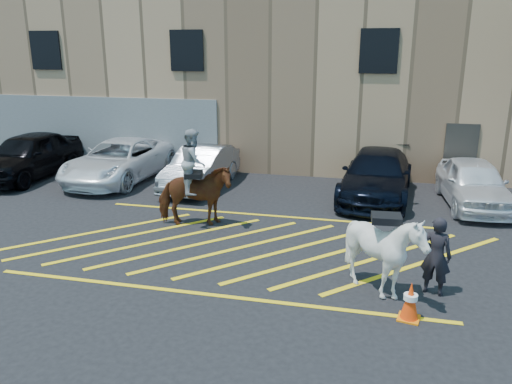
% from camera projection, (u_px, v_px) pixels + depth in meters
% --- Properties ---
extents(ground, '(90.00, 90.00, 0.00)m').
position_uv_depth(ground, '(245.00, 243.00, 12.56)').
color(ground, black).
rests_on(ground, ground).
extents(car_black_suv, '(2.09, 5.01, 1.69)m').
position_uv_depth(car_black_suv, '(28.00, 155.00, 18.59)').
color(car_black_suv, black).
rests_on(car_black_suv, ground).
extents(car_white_pickup, '(2.70, 5.41, 1.47)m').
position_uv_depth(car_white_pickup, '(120.00, 160.00, 18.27)').
color(car_white_pickup, white).
rests_on(car_white_pickup, ground).
extents(car_silver_sedan, '(1.71, 4.35, 1.41)m').
position_uv_depth(car_silver_sedan, '(201.00, 167.00, 17.36)').
color(car_silver_sedan, gray).
rests_on(car_silver_sedan, ground).
extents(car_blue_suv, '(2.56, 5.34, 1.50)m').
position_uv_depth(car_blue_suv, '(377.00, 175.00, 16.15)').
color(car_blue_suv, black).
rests_on(car_blue_suv, ground).
extents(car_white_suv, '(2.00, 4.36, 1.45)m').
position_uv_depth(car_white_suv, '(473.00, 183.00, 15.31)').
color(car_white_suv, white).
rests_on(car_white_suv, ground).
extents(handler, '(0.68, 0.54, 1.62)m').
position_uv_depth(handler, '(436.00, 256.00, 9.80)').
color(handler, black).
rests_on(handler, ground).
extents(warehouse, '(32.42, 10.20, 7.30)m').
position_uv_depth(warehouse, '(309.00, 71.00, 22.74)').
color(warehouse, tan).
rests_on(warehouse, ground).
extents(hatching_zone, '(12.60, 5.12, 0.01)m').
position_uv_depth(hatching_zone, '(242.00, 247.00, 12.28)').
color(hatching_zone, yellow).
rests_on(hatching_zone, ground).
extents(mounted_bay, '(2.20, 1.40, 2.68)m').
position_uv_depth(mounted_bay, '(194.00, 188.00, 13.50)').
color(mounted_bay, brown).
rests_on(mounted_bay, ground).
extents(saddled_white, '(1.56, 1.73, 1.80)m').
position_uv_depth(saddled_white, '(384.00, 252.00, 9.72)').
color(saddled_white, white).
rests_on(saddled_white, ground).
extents(traffic_cone, '(0.45, 0.45, 0.73)m').
position_uv_depth(traffic_cone, '(410.00, 301.00, 8.97)').
color(traffic_cone, orange).
rests_on(traffic_cone, ground).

